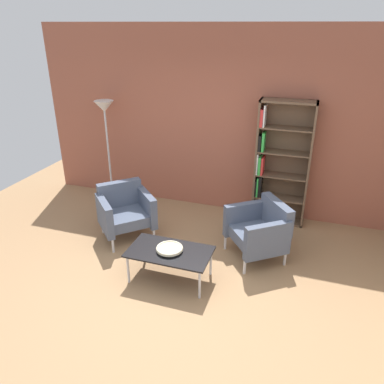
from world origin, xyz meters
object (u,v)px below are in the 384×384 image
Objects in this scene: coffee_table_low at (170,253)px; floor_lamp_torchiere at (105,119)px; bookshelf_tall at (278,164)px; decorative_bowl at (170,248)px; armchair_spare_guest at (125,210)px; armchair_corner_red at (260,229)px.

coffee_table_low is 0.57× the size of floor_lamp_torchiere.
bookshelf_tall is 2.26m from decorative_bowl.
decorative_bowl is at bearing -44.94° from floor_lamp_torchiere.
bookshelf_tall reaches higher than floor_lamp_torchiere.
armchair_spare_guest is at bearing 142.68° from coffee_table_low.
bookshelf_tall is 2.88m from floor_lamp_torchiere.
armchair_corner_red is at bearing -42.05° from armchair_spare_guest.
decorative_bowl is 0.18× the size of floor_lamp_torchiere.
decorative_bowl is 1.27m from armchair_corner_red.
floor_lamp_torchiere reaches higher than coffee_table_low.
coffee_table_low is at bearing -81.78° from armchair_spare_guest.
coffee_table_low is 1.05× the size of armchair_corner_red.
decorative_bowl is 2.78m from floor_lamp_torchiere.
bookshelf_tall reaches higher than armchair_spare_guest.
floor_lamp_torchiere is (-2.78, 0.99, 1.03)m from armchair_corner_red.
floor_lamp_torchiere is (-1.83, 1.83, 1.01)m from decorative_bowl.
armchair_corner_red reaches higher than coffee_table_low.
decorative_bowl is at bearing -116.96° from bookshelf_tall.
armchair_spare_guest is (-0.99, 0.76, 0.05)m from coffee_table_low.
armchair_corner_red is at bearing -92.62° from bookshelf_tall.
bookshelf_tall is 1.09× the size of floor_lamp_torchiere.
floor_lamp_torchiere is at bearing 83.63° from armchair_spare_guest.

